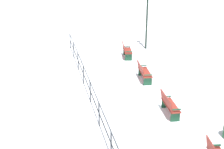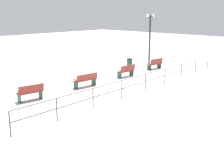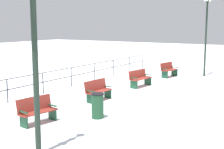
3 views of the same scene
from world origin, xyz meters
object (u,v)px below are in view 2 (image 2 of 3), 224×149
Objects in this scene: trash_bin at (130,64)px; bench_second at (126,71)px; bench_nearest at (155,64)px; lamppost_near at (150,31)px; bench_third at (86,80)px; bench_fourth at (30,92)px.

bench_second is at bearing 124.41° from trash_bin.
bench_nearest is 0.98× the size of bench_second.
lamppost_near is at bearing -81.19° from trash_bin.
trash_bin is (1.42, 1.63, 0.01)m from bench_nearest.
lamppost_near is at bearing -34.95° from bench_nearest.
bench_fourth is at bearing 94.63° from bench_third.
bench_fourth reaches higher than bench_second.
bench_fourth is (0.10, 3.88, 0.00)m from bench_third.
bench_second reaches higher than bench_third.
bench_second is 1.02× the size of bench_fourth.
bench_third is at bearing -81.94° from bench_fourth.
bench_second is at bearing 109.80° from lamppost_near.
bench_nearest is 3.87m from bench_second.
trash_bin is (1.53, -2.24, -0.01)m from bench_second.
bench_second reaches higher than bench_nearest.
trash_bin reaches higher than bench_nearest.
bench_second is 0.33× the size of lamppost_near.
bench_third is 0.37× the size of lamppost_near.
bench_fourth reaches higher than bench_third.
bench_second is (-0.11, 3.87, 0.02)m from bench_nearest.
bench_fourth is at bearing 97.82° from lamppost_near.
trash_bin is (1.41, -6.12, -0.01)m from bench_third.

